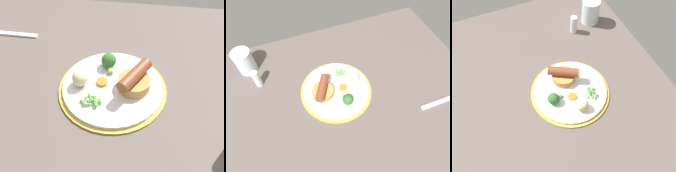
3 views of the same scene
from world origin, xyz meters
The scene contains 10 objects.
dining_table centered at (0.00, 0.00, 1.50)cm, with size 110.00×80.00×3.00cm, color #564C47.
dinner_plate centered at (-1.25, 3.98, 3.57)cm, with size 27.86×27.86×1.40cm.
sausage_pudding centered at (-6.67, 3.80, 6.86)cm, with size 8.23×10.96×5.90cm.
pea_pile centered at (2.90, 10.21, 5.33)cm, with size 5.41×4.11×1.86cm.
broccoli_floret_near centered at (0.71, -2.93, 6.35)cm, with size 4.07×5.60×4.07cm.
potato_chunk_0 centered at (6.93, 4.58, 6.59)cm, with size 4.36×3.92×4.38cm, color beige.
carrot_slice_1 centered at (1.52, 3.50, 4.76)cm, with size 2.98×2.98×0.72cm, color orange.
fork centered at (34.69, -15.01, 3.30)cm, with size 18.00×1.60×0.60cm, color silver.
drinking_glass centered at (-31.86, 27.37, 8.17)cm, with size 7.45×7.45×10.35cm, color silver.
salt_shaker centered at (-28.84, 18.12, 6.74)cm, with size 2.82×2.82×7.56cm.
Camera 2 is at (-15.60, -35.18, 69.98)cm, focal length 32.00 mm.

